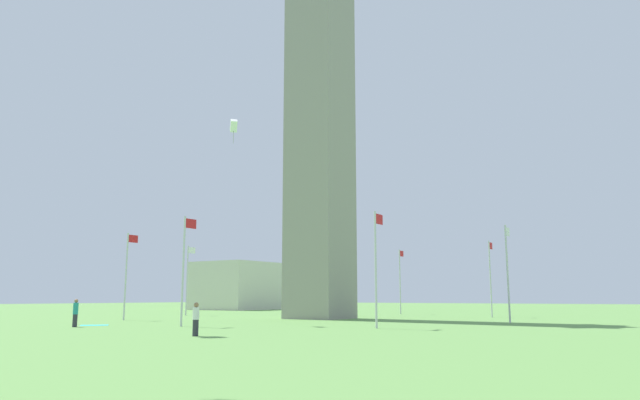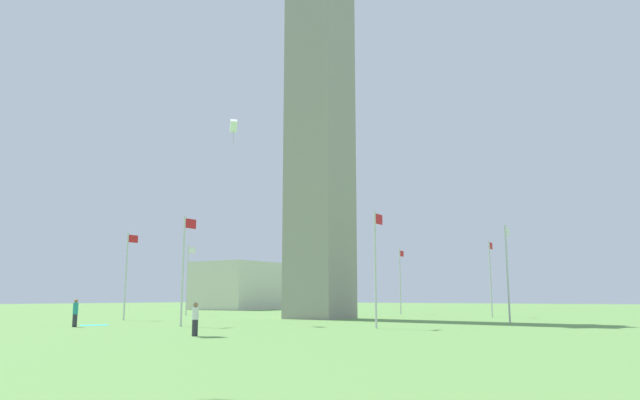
# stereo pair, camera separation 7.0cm
# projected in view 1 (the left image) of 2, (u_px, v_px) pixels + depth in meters

# --- Properties ---
(ground_plane) EXTENTS (260.00, 260.00, 0.00)m
(ground_plane) POSITION_uv_depth(u_px,v_px,m) (320.00, 319.00, 51.91)
(ground_plane) COLOR #609347
(obelisk_monument) EXTENTS (4.88, 4.88, 44.40)m
(obelisk_monument) POSITION_uv_depth(u_px,v_px,m) (320.00, 80.00, 55.53)
(obelisk_monument) COLOR gray
(obelisk_monument) RESTS_ON ground
(flagpole_n) EXTENTS (1.12, 0.14, 7.25)m
(flagpole_n) POSITION_uv_depth(u_px,v_px,m) (400.00, 278.00, 66.38)
(flagpole_n) COLOR silver
(flagpole_n) RESTS_ON ground
(flagpole_ne) EXTENTS (1.12, 0.14, 7.25)m
(flagpole_ne) POSITION_uv_depth(u_px,v_px,m) (291.00, 279.00, 68.67)
(flagpole_ne) COLOR silver
(flagpole_ne) RESTS_ON ground
(flagpole_e) EXTENTS (1.12, 0.14, 7.25)m
(flagpole_e) POSITION_uv_depth(u_px,v_px,m) (188.00, 277.00, 61.55)
(flagpole_e) COLOR silver
(flagpole_e) RESTS_ON ground
(flagpole_se) EXTENTS (1.12, 0.14, 7.25)m
(flagpole_se) POSITION_uv_depth(u_px,v_px,m) (127.00, 272.00, 49.19)
(flagpole_se) COLOR silver
(flagpole_se) RESTS_ON ground
(flagpole_s) EXTENTS (1.12, 0.14, 7.25)m
(flagpole_s) POSITION_uv_depth(u_px,v_px,m) (184.00, 265.00, 38.84)
(flagpole_s) COLOR silver
(flagpole_s) RESTS_ON ground
(flagpole_sw) EXTENTS (1.12, 0.14, 7.25)m
(flagpole_sw) POSITION_uv_depth(u_px,v_px,m) (376.00, 263.00, 36.56)
(flagpole_sw) COLOR silver
(flagpole_sw) RESTS_ON ground
(flagpole_w) EXTENTS (1.12, 0.14, 7.25)m
(flagpole_w) POSITION_uv_depth(u_px,v_px,m) (508.00, 268.00, 43.68)
(flagpole_w) COLOR silver
(flagpole_w) RESTS_ON ground
(flagpole_nw) EXTENTS (1.12, 0.14, 7.25)m
(flagpole_nw) POSITION_uv_depth(u_px,v_px,m) (490.00, 275.00, 56.03)
(flagpole_nw) COLOR silver
(flagpole_nw) RESTS_ON ground
(person_teal_shirt) EXTENTS (0.32, 0.32, 1.78)m
(person_teal_shirt) POSITION_uv_depth(u_px,v_px,m) (75.00, 313.00, 37.59)
(person_teal_shirt) COLOR #2D2D38
(person_teal_shirt) RESTS_ON ground
(person_white_shirt) EXTENTS (0.32, 0.32, 1.64)m
(person_white_shirt) POSITION_uv_depth(u_px,v_px,m) (196.00, 319.00, 28.87)
(person_white_shirt) COLOR #2D2D38
(person_white_shirt) RESTS_ON ground
(kite_white_box) EXTENTS (1.00, 1.02, 1.90)m
(kite_white_box) POSITION_uv_depth(u_px,v_px,m) (234.00, 126.00, 44.89)
(kite_white_box) COLOR white
(distant_building) EXTENTS (19.87, 10.20, 7.12)m
(distant_building) POSITION_uv_depth(u_px,v_px,m) (255.00, 286.00, 93.30)
(distant_building) COLOR beige
(distant_building) RESTS_ON ground
(picnic_blanket_near_first_person) EXTENTS (2.28, 2.23, 0.01)m
(picnic_blanket_near_first_person) POSITION_uv_depth(u_px,v_px,m) (94.00, 325.00, 39.78)
(picnic_blanket_near_first_person) COLOR #33C6D1
(picnic_blanket_near_first_person) RESTS_ON ground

